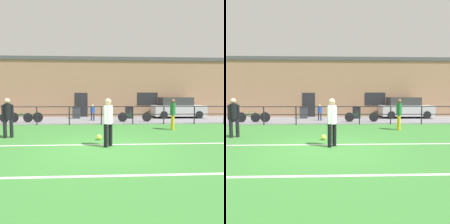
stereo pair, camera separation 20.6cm
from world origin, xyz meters
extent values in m
cube|color=#387A33|center=(0.00, 0.00, -0.02)|extent=(60.00, 44.00, 0.04)
cube|color=white|center=(0.00, 0.47, 0.00)|extent=(36.00, 0.11, 0.00)
cube|color=white|center=(0.00, -2.52, 0.00)|extent=(36.00, 0.11, 0.00)
cube|color=slate|center=(0.00, 8.50, 0.01)|extent=(48.00, 5.00, 0.02)
cylinder|color=black|center=(-6.00, 6.00, 0.57)|extent=(0.07, 0.07, 1.15)
cylinder|color=black|center=(-4.00, 6.00, 0.57)|extent=(0.07, 0.07, 1.15)
cylinder|color=black|center=(-2.00, 6.00, 0.57)|extent=(0.07, 0.07, 1.15)
cylinder|color=black|center=(0.00, 6.00, 0.57)|extent=(0.07, 0.07, 1.15)
cylinder|color=black|center=(2.00, 6.00, 0.57)|extent=(0.07, 0.07, 1.15)
cylinder|color=black|center=(4.00, 6.00, 0.57)|extent=(0.07, 0.07, 1.15)
cylinder|color=black|center=(6.00, 6.00, 0.57)|extent=(0.07, 0.07, 1.15)
cube|color=black|center=(0.00, 6.00, 1.13)|extent=(36.00, 0.04, 0.04)
cube|color=black|center=(0.00, 6.00, 0.63)|extent=(36.00, 0.04, 0.04)
cube|color=#A37A5B|center=(0.00, 12.20, 2.44)|extent=(28.00, 2.40, 4.88)
cube|color=#232328|center=(-1.74, 10.98, 1.05)|extent=(1.10, 0.04, 2.10)
cube|color=#232328|center=(4.06, 10.98, 1.57)|extent=(1.80, 0.04, 1.10)
cube|color=#4C4C51|center=(0.00, 12.20, 5.03)|extent=(28.00, 2.56, 0.30)
cylinder|color=black|center=(-4.08, 1.93, 0.40)|extent=(0.15, 0.15, 0.80)
cylinder|color=black|center=(-3.86, 2.03, 0.40)|extent=(0.15, 0.15, 0.80)
cylinder|color=black|center=(-3.97, 1.98, 1.13)|extent=(0.30, 0.30, 0.66)
sphere|color=beige|center=(-3.97, 1.98, 1.57)|extent=(0.23, 0.23, 0.23)
cylinder|color=black|center=(-4.13, 1.90, 1.11)|extent=(0.10, 0.10, 0.59)
cylinder|color=black|center=(-3.81, 2.06, 1.11)|extent=(0.10, 0.10, 0.59)
cylinder|color=gold|center=(3.75, 3.61, 0.39)|extent=(0.14, 0.14, 0.77)
cylinder|color=gold|center=(3.80, 3.85, 0.39)|extent=(0.14, 0.14, 0.77)
cylinder|color=#237038|center=(3.77, 3.73, 1.09)|extent=(0.29, 0.29, 0.64)
sphere|color=brown|center=(3.77, 3.73, 1.52)|extent=(0.22, 0.22, 0.22)
cylinder|color=#237038|center=(3.74, 3.56, 1.07)|extent=(0.10, 0.10, 0.57)
cylinder|color=#237038|center=(3.81, 3.90, 1.07)|extent=(0.10, 0.10, 0.57)
cylinder|color=black|center=(0.31, 0.28, 0.40)|extent=(0.15, 0.15, 0.80)
cylinder|color=black|center=(0.15, 0.09, 0.40)|extent=(0.15, 0.15, 0.80)
cylinder|color=white|center=(0.23, 0.18, 1.13)|extent=(0.30, 0.30, 0.66)
sphere|color=tan|center=(0.23, 0.18, 1.57)|extent=(0.23, 0.23, 0.23)
cylinder|color=white|center=(0.35, 0.32, 1.11)|extent=(0.10, 0.10, 0.59)
cylinder|color=white|center=(0.11, 0.05, 1.11)|extent=(0.10, 0.10, 0.59)
sphere|color=#E5E04C|center=(-0.10, 1.31, 0.11)|extent=(0.21, 0.21, 0.21)
cylinder|color=#232D4C|center=(-0.54, 8.07, 0.30)|extent=(0.10, 0.10, 0.56)
cylinder|color=#232D4C|center=(-0.72, 8.09, 0.30)|extent=(0.10, 0.10, 0.56)
cylinder|color=blue|center=(-0.63, 8.08, 0.81)|extent=(0.21, 0.21, 0.46)
sphere|color=beige|center=(-0.63, 8.08, 1.11)|extent=(0.16, 0.16, 0.16)
cylinder|color=blue|center=(-0.51, 8.06, 0.79)|extent=(0.07, 0.07, 0.41)
cylinder|color=blue|center=(-0.75, 8.09, 0.79)|extent=(0.07, 0.07, 0.41)
cube|color=#B7B7BC|center=(6.37, 9.92, 0.62)|extent=(4.19, 1.81, 0.86)
cube|color=#373738|center=(6.16, 9.92, 1.38)|extent=(2.52, 1.52, 0.66)
cylinder|color=black|center=(4.95, 9.05, 0.32)|extent=(0.60, 0.18, 0.60)
cylinder|color=black|center=(7.80, 9.05, 0.32)|extent=(0.60, 0.18, 0.60)
cylinder|color=black|center=(4.95, 10.78, 0.32)|extent=(0.60, 0.18, 0.60)
cylinder|color=black|center=(7.80, 10.78, 0.32)|extent=(0.60, 0.18, 0.60)
cylinder|color=black|center=(1.47, 7.20, 0.35)|extent=(0.65, 0.04, 0.65)
cylinder|color=black|center=(3.17, 7.20, 0.35)|extent=(0.65, 0.04, 0.65)
cube|color=#1E6633|center=(2.32, 7.20, 0.56)|extent=(1.33, 0.04, 0.04)
cube|color=#1E6633|center=(1.89, 7.20, 0.45)|extent=(0.83, 0.03, 0.24)
cylinder|color=#1E6633|center=(2.02, 7.20, 0.66)|extent=(0.03, 0.03, 0.20)
cylinder|color=#1E6633|center=(3.17, 7.20, 0.63)|extent=(0.03, 0.03, 0.28)
cylinder|color=black|center=(-6.52, 7.20, 0.34)|extent=(0.63, 0.04, 0.63)
cylinder|color=black|center=(-4.96, 7.20, 0.34)|extent=(0.63, 0.04, 0.63)
cube|color=#1E6633|center=(-5.74, 7.20, 0.54)|extent=(1.22, 0.04, 0.04)
cube|color=#1E6633|center=(-6.13, 7.20, 0.44)|extent=(0.76, 0.03, 0.23)
cylinder|color=#1E6633|center=(-6.01, 7.20, 0.64)|extent=(0.03, 0.03, 0.20)
cylinder|color=#1E6633|center=(-4.96, 7.20, 0.61)|extent=(0.03, 0.03, 0.28)
cylinder|color=black|center=(-5.92, 7.20, 0.36)|extent=(0.68, 0.04, 0.68)
cylinder|color=black|center=(-4.30, 7.20, 0.36)|extent=(0.68, 0.04, 0.68)
cube|color=#1E6633|center=(-5.11, 7.20, 0.58)|extent=(1.26, 0.04, 0.04)
cube|color=#1E6633|center=(-5.51, 7.20, 0.47)|extent=(0.79, 0.03, 0.24)
cylinder|color=#1E6633|center=(-5.39, 7.20, 0.68)|extent=(0.03, 0.03, 0.20)
cylinder|color=#1E6633|center=(-4.30, 7.20, 0.65)|extent=(0.03, 0.03, 0.28)
cube|color=#33383D|center=(-2.00, 9.67, 0.46)|extent=(0.58, 0.49, 0.88)
cube|color=#282C30|center=(-2.00, 9.67, 0.94)|extent=(0.61, 0.52, 0.08)
cube|color=black|center=(2.24, 9.48, 0.47)|extent=(0.58, 0.49, 0.89)
cube|color=black|center=(2.24, 9.48, 0.95)|extent=(0.62, 0.53, 0.08)
camera|label=1|loc=(-0.01, -6.94, 1.74)|focal=33.04mm
camera|label=2|loc=(0.19, -6.95, 1.74)|focal=33.04mm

